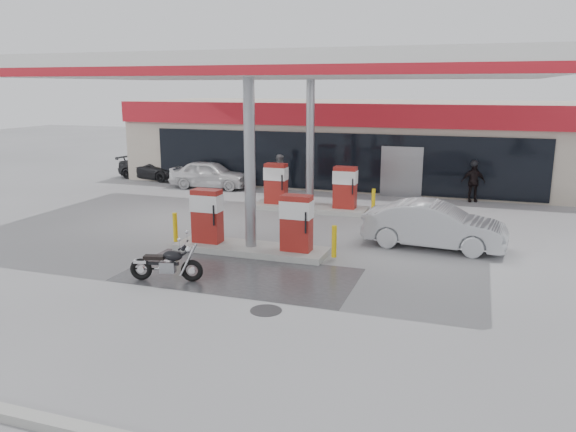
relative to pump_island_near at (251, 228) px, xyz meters
name	(u,v)px	position (x,y,z in m)	size (l,w,h in m)	color
ground	(222,273)	(0.00, -2.00, -0.71)	(90.00, 90.00, 0.00)	gray
wet_patch	(239,275)	(0.50, -2.00, -0.71)	(6.00, 3.00, 0.00)	#4C4C4F
drain_cover	(266,310)	(2.00, -4.00, -0.71)	(0.70, 0.70, 0.01)	#38383A
kerb	(15,415)	(0.00, -9.00, -0.64)	(28.00, 0.25, 0.15)	gray
store_building	(354,141)	(0.01, 13.94, 1.30)	(22.00, 8.22, 4.00)	beige
canopy	(284,69)	(0.00, 3.00, 4.56)	(16.00, 10.02, 5.51)	silver
pump_island_near	(251,228)	(0.00, 0.00, 0.00)	(5.14, 1.30, 1.78)	#9E9E99
pump_island_far	(310,192)	(0.00, 6.00, 0.00)	(5.14, 1.30, 1.78)	#9E9E99
parked_motorcycle	(167,264)	(-1.01, -2.99, -0.29)	(1.84, 0.75, 0.96)	black
sedan_white	(210,174)	(-5.91, 9.20, -0.06)	(1.54, 3.83, 1.31)	silver
attendant	(281,174)	(-2.20, 8.80, 0.18)	(0.87, 0.68, 1.79)	#5C5C61
hatchback_silver	(434,225)	(5.03, 2.20, -0.02)	(1.46, 4.17, 1.38)	#AFB2B8
parked_car_left	(152,168)	(-10.00, 10.64, -0.15)	(1.58, 3.89, 1.13)	black
biker_walking	(473,182)	(6.00, 9.80, 0.12)	(0.97, 0.41, 1.66)	black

